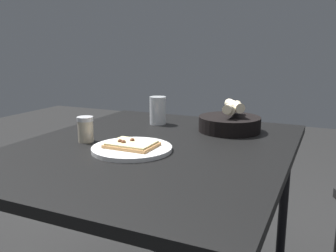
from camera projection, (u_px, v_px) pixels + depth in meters
The scene contains 5 objects.
dining_table at pixel (153, 161), 1.26m from camera, with size 0.92×1.10×0.72m.
pizza_plate at pixel (132, 148), 1.17m from camera, with size 0.26×0.26×0.04m.
bread_basket at pixel (230, 122), 1.44m from camera, with size 0.25×0.25×0.12m.
beer_glass at pixel (158, 112), 1.58m from camera, with size 0.07×0.07×0.12m.
pepper_shaker at pixel (86, 131), 1.28m from camera, with size 0.06×0.06×0.09m.
Camera 1 is at (0.55, -1.07, 1.05)m, focal length 38.40 mm.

